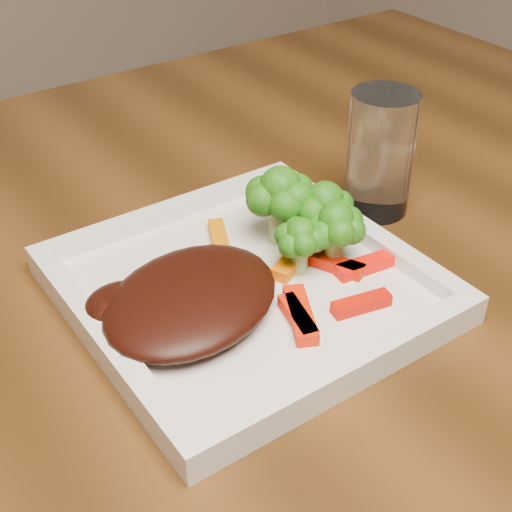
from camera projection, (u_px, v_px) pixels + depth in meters
plate at (246, 291)px, 0.59m from camera, size 0.27×0.27×0.01m
steak at (191, 299)px, 0.54m from camera, size 0.18×0.16×0.03m
broccoli_0 at (280, 207)px, 0.62m from camera, size 0.08×0.08×0.07m
broccoli_1 at (324, 215)px, 0.61m from camera, size 0.07×0.07×0.06m
broccoli_2 at (335, 234)px, 0.59m from camera, size 0.06×0.06×0.06m
broccoli_3 at (301, 241)px, 0.58m from camera, size 0.05×0.05×0.06m
carrot_0 at (361, 304)px, 0.55m from camera, size 0.05×0.02×0.01m
carrot_1 at (366, 265)px, 0.60m from camera, size 0.06×0.02×0.01m
carrot_2 at (300, 314)px, 0.54m from camera, size 0.04×0.06×0.01m
carrot_3 at (315, 220)px, 0.65m from camera, size 0.06×0.03×0.01m
carrot_4 at (219, 238)px, 0.63m from camera, size 0.03×0.05×0.01m
carrot_5 at (334, 264)px, 0.60m from camera, size 0.03×0.05×0.01m
carrot_6 at (294, 259)px, 0.60m from camera, size 0.06×0.04×0.01m
drinking_glass at (380, 154)px, 0.67m from camera, size 0.07×0.07×0.12m
carrot_7 at (298, 317)px, 0.54m from camera, size 0.02×0.05×0.01m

